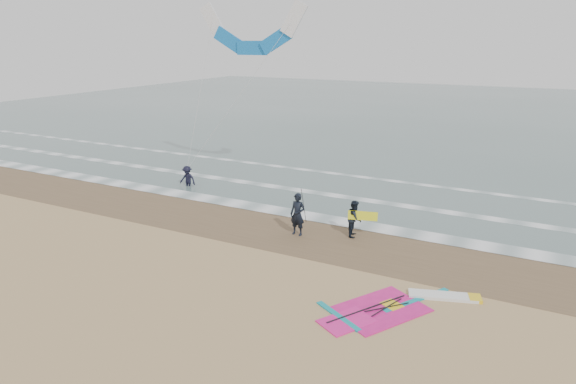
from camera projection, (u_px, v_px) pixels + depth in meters
The scene contains 11 objects.
ground at pixel (257, 295), 17.69m from camera, with size 120.00×120.00×0.00m, color tan.
sea_water at pixel (475, 116), 58.37m from camera, with size 120.00×80.00×0.02m, color #47605E.
wet_sand_band at pixel (327, 238), 22.77m from camera, with size 120.00×5.00×0.01m, color brown.
foam_waterline at pixel (361, 209), 26.53m from camera, with size 120.00×9.15×0.02m.
windsurf_rig at pixel (398, 306), 16.91m from camera, with size 4.94×4.68×0.12m.
person_standing at pixel (298, 214), 22.86m from camera, with size 0.71×0.46×1.94m, color black.
person_walking at pixel (355, 218), 22.79m from camera, with size 0.80×0.62×1.65m, color black.
person_wading at pixel (187, 174), 30.39m from camera, with size 1.04×0.60×1.62m, color black.
held_pole at pixel (304, 206), 22.60m from camera, with size 0.17×0.86×1.82m.
carried_kiteboard at pixel (363, 216), 22.46m from camera, with size 1.30×0.51×0.39m.
surf_kite at pixel (251, 34), 29.17m from camera, with size 7.03×2.97×9.49m.
Camera 1 is at (8.35, -13.58, 8.53)m, focal length 32.00 mm.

